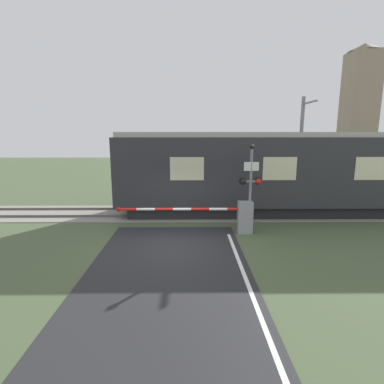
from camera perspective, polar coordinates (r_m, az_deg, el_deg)
name	(u,v)px	position (r m, az deg, el deg)	size (l,w,h in m)	color
ground_plane	(173,244)	(11.42, -3.71, -9.86)	(80.00, 80.00, 0.00)	#475638
track_bed	(177,213)	(15.55, -2.84, -3.99)	(36.00, 3.20, 0.13)	gray
train	(271,173)	(15.68, 14.76, 3.57)	(15.38, 2.93, 4.14)	black
crossing_barrier	(235,216)	(12.53, 8.25, -4.55)	(5.61, 0.44, 1.33)	gray
signal_post	(251,183)	(12.52, 11.11, 1.71)	(0.93, 0.26, 3.64)	gray
catenary_pole	(300,149)	(18.37, 19.96, 7.70)	(0.20, 1.90, 6.08)	slate
distant_building	(359,108)	(38.20, 29.17, 13.77)	(3.28, 3.28, 13.27)	gray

